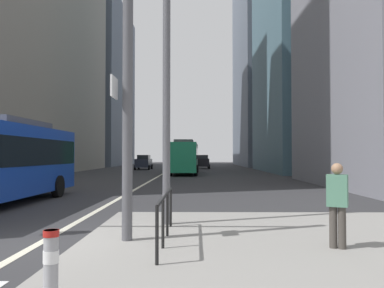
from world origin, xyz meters
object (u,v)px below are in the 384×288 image
object	(u,v)px
pedestrian_waiting	(337,201)
street_lamp_post	(167,28)
city_bus_red_receding	(185,156)
car_oncoming_mid	(144,162)
car_receding_near	(202,162)
bollard_left	(51,261)
traffic_signal_gantry	(35,54)

from	to	relation	value
pedestrian_waiting	street_lamp_post	bearing A→B (deg)	143.04
city_bus_red_receding	car_oncoming_mid	distance (m)	14.07
city_bus_red_receding	car_receding_near	bearing A→B (deg)	83.06
bollard_left	pedestrian_waiting	size ratio (longest dim) A/B	0.53
city_bus_red_receding	pedestrian_waiting	xyz separation A→B (m)	(3.90, -32.62, -0.78)
street_lamp_post	pedestrian_waiting	world-z (taller)	street_lamp_post
city_bus_red_receding	car_oncoming_mid	xyz separation A→B (m)	(-5.88, 12.76, -0.85)
car_oncoming_mid	street_lamp_post	size ratio (longest dim) A/B	0.53
street_lamp_post	car_oncoming_mid	bearing A→B (deg)	98.35
pedestrian_waiting	traffic_signal_gantry	bearing A→B (deg)	173.85
car_oncoming_mid	pedestrian_waiting	size ratio (longest dim) A/B	2.58
city_bus_red_receding	pedestrian_waiting	world-z (taller)	city_bus_red_receding
city_bus_red_receding	traffic_signal_gantry	world-z (taller)	traffic_signal_gantry
traffic_signal_gantry	pedestrian_waiting	xyz separation A→B (m)	(6.16, -0.66, -3.05)
car_receding_near	street_lamp_post	bearing A→B (deg)	-92.02
city_bus_red_receding	street_lamp_post	world-z (taller)	street_lamp_post
traffic_signal_gantry	bollard_left	distance (m)	5.16
car_receding_near	traffic_signal_gantry	distance (m)	49.11
car_receding_near	traffic_signal_gantry	xyz separation A→B (m)	(-4.31, -48.82, 3.11)
car_oncoming_mid	car_receding_near	xyz separation A→B (m)	(7.93, 4.10, 0.00)
car_receding_near	car_oncoming_mid	bearing A→B (deg)	-152.63
car_oncoming_mid	street_lamp_post	xyz separation A→B (m)	(6.28, -42.74, 4.29)
car_oncoming_mid	bollard_left	world-z (taller)	car_oncoming_mid
car_receding_near	pedestrian_waiting	xyz separation A→B (m)	(1.85, -49.48, 0.06)
car_oncoming_mid	traffic_signal_gantry	xyz separation A→B (m)	(3.61, -44.71, 3.11)
street_lamp_post	bollard_left	world-z (taller)	street_lamp_post
car_oncoming_mid	street_lamp_post	bearing A→B (deg)	-81.65
car_receding_near	street_lamp_post	distance (m)	47.07
traffic_signal_gantry	car_oncoming_mid	bearing A→B (deg)	94.62
pedestrian_waiting	city_bus_red_receding	bearing A→B (deg)	96.82
traffic_signal_gantry	street_lamp_post	bearing A→B (deg)	36.51
city_bus_red_receding	bollard_left	distance (m)	35.42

